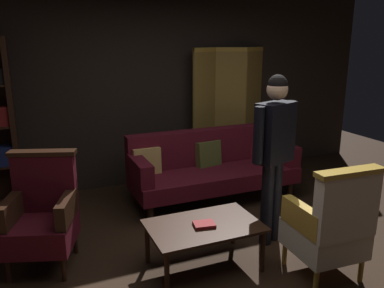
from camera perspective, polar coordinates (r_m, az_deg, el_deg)
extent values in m
plane|color=black|center=(3.85, 4.87, -16.71)|extent=(10.00, 10.00, 0.00)
cube|color=black|center=(5.59, -6.71, 8.51)|extent=(7.20, 0.10, 2.80)
cube|color=olive|center=(5.75, 1.78, 4.25)|extent=(0.43, 0.21, 1.90)
cube|color=#B78E33|center=(5.65, 1.86, 13.45)|extent=(0.44, 0.22, 0.06)
cube|color=olive|center=(5.95, 5.47, 4.55)|extent=(0.44, 0.19, 1.90)
cube|color=#B78E33|center=(5.85, 5.70, 13.44)|extent=(0.44, 0.20, 0.06)
cube|color=olive|center=(6.18, 8.72, 4.84)|extent=(0.41, 0.26, 1.90)
cube|color=#B78E33|center=(6.09, 9.07, 13.39)|extent=(0.42, 0.26, 0.06)
cube|color=black|center=(5.16, -24.43, 2.51)|extent=(0.06, 0.32, 2.05)
cylinder|color=black|center=(4.53, -6.00, -10.08)|extent=(0.07, 0.07, 0.22)
cylinder|color=black|center=(5.34, 13.98, -6.45)|extent=(0.07, 0.07, 0.22)
cylinder|color=black|center=(5.06, -8.04, -7.38)|extent=(0.07, 0.07, 0.22)
cylinder|color=black|center=(5.80, 10.44, -4.52)|extent=(0.07, 0.07, 0.22)
cube|color=#4C0F19|center=(5.03, 3.33, -4.81)|extent=(2.10, 0.76, 0.20)
cube|color=#4C0F19|center=(5.20, 1.87, -0.32)|extent=(2.10, 0.18, 0.46)
cube|color=#4C0F19|center=(4.62, -7.61, -3.71)|extent=(0.16, 0.68, 0.26)
cube|color=#4C0F19|center=(5.45, 12.65, -1.05)|extent=(0.16, 0.68, 0.26)
cube|color=tan|center=(4.84, -6.55, -2.57)|extent=(0.34, 0.13, 0.35)
cube|color=#4C5123|center=(5.12, 2.38, -1.48)|extent=(0.36, 0.20, 0.35)
cube|color=maroon|center=(5.52, 10.19, -0.50)|extent=(0.36, 0.21, 0.35)
cylinder|color=black|center=(3.33, -3.64, -18.23)|extent=(0.04, 0.04, 0.39)
cylinder|color=black|center=(3.68, 10.16, -14.98)|extent=(0.04, 0.04, 0.39)
cylinder|color=black|center=(3.77, -6.47, -14.01)|extent=(0.04, 0.04, 0.39)
cylinder|color=black|center=(4.08, 5.96, -11.62)|extent=(0.04, 0.04, 0.39)
cube|color=black|center=(3.59, 1.74, -11.73)|extent=(1.00, 0.64, 0.03)
cylinder|color=#B78E33|center=(4.12, 18.76, -13.56)|extent=(0.04, 0.04, 0.22)
cylinder|color=#B78E33|center=(3.87, 13.24, -15.08)|extent=(0.04, 0.04, 0.22)
cylinder|color=#B78E33|center=(3.82, 23.21, -16.36)|extent=(0.04, 0.04, 0.22)
cylinder|color=#B78E33|center=(3.55, 17.49, -18.33)|extent=(0.04, 0.04, 0.22)
cube|color=beige|center=(3.72, 18.47, -12.71)|extent=(0.59, 0.59, 0.24)
cube|color=beige|center=(3.40, 21.43, -8.42)|extent=(0.57, 0.15, 0.54)
cube|color=#B78E33|center=(3.30, 21.90, -3.78)|extent=(0.61, 0.16, 0.04)
cube|color=#B78E33|center=(3.77, 21.66, -8.78)|extent=(0.11, 0.50, 0.22)
cube|color=#B78E33|center=(3.49, 15.64, -10.22)|extent=(0.11, 0.50, 0.22)
cylinder|color=black|center=(3.85, -24.96, -16.30)|extent=(0.04, 0.04, 0.22)
cylinder|color=black|center=(3.71, -18.04, -16.80)|extent=(0.04, 0.04, 0.22)
cylinder|color=black|center=(4.23, -22.74, -13.16)|extent=(0.04, 0.04, 0.22)
cylinder|color=black|center=(4.10, -16.48, -13.46)|extent=(0.04, 0.04, 0.22)
cube|color=#4C0F19|center=(3.86, -20.88, -11.90)|extent=(0.71, 0.71, 0.24)
cube|color=#4C0F19|center=(3.91, -20.45, -5.28)|extent=(0.57, 0.30, 0.54)
cube|color=black|center=(3.83, -20.84, -1.19)|extent=(0.61, 0.32, 0.04)
cube|color=black|center=(3.84, -24.65, -8.65)|extent=(0.25, 0.50, 0.22)
cube|color=black|center=(3.70, -17.62, -8.86)|extent=(0.25, 0.50, 0.22)
cylinder|color=black|center=(4.14, 11.92, -7.94)|extent=(0.12, 0.12, 0.86)
cylinder|color=black|center=(4.04, 10.75, -8.50)|extent=(0.12, 0.12, 0.86)
cube|color=maroon|center=(3.93, 11.69, -1.90)|extent=(0.36, 0.26, 0.09)
cube|color=black|center=(3.87, 11.89, 1.64)|extent=(0.45, 0.33, 0.58)
cube|color=white|center=(3.92, 10.60, 2.33)|extent=(0.14, 0.06, 0.41)
cube|color=maroon|center=(3.88, 10.71, 5.67)|extent=(0.09, 0.05, 0.04)
cylinder|color=black|center=(4.07, 13.94, 2.32)|extent=(0.09, 0.09, 0.54)
cylinder|color=black|center=(3.67, 9.63, 1.19)|extent=(0.09, 0.09, 0.54)
sphere|color=tan|center=(3.80, 12.22, 7.67)|extent=(0.20, 0.20, 0.20)
sphere|color=black|center=(3.79, 12.26, 8.42)|extent=(0.18, 0.18, 0.18)
cube|color=maroon|center=(3.56, 1.74, -11.52)|extent=(0.21, 0.17, 0.03)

